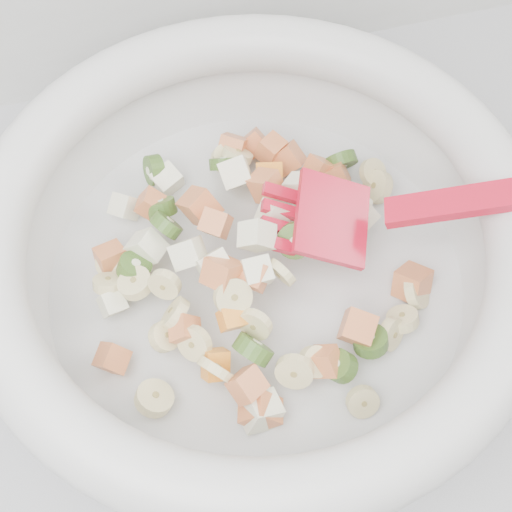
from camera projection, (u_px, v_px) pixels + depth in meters
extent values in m
cube|color=gray|center=(296.00, 460.00, 0.94)|extent=(2.00, 0.60, 0.90)
cylinder|color=silver|center=(256.00, 281.00, 0.56)|extent=(0.33, 0.33, 0.02)
torus|color=silver|center=(256.00, 228.00, 0.49)|extent=(0.40, 0.40, 0.05)
cylinder|color=beige|center=(294.00, 372.00, 0.48)|extent=(0.03, 0.03, 0.04)
cylinder|color=beige|center=(111.00, 264.00, 0.54)|extent=(0.03, 0.03, 0.02)
cylinder|color=beige|center=(314.00, 362.00, 0.49)|extent=(0.03, 0.03, 0.02)
cylinder|color=beige|center=(108.00, 283.00, 0.52)|extent=(0.03, 0.03, 0.02)
cylinder|color=beige|center=(175.00, 314.00, 0.50)|extent=(0.03, 0.03, 0.03)
cylinder|color=beige|center=(373.00, 173.00, 0.58)|extent=(0.03, 0.03, 0.02)
cylinder|color=beige|center=(391.00, 334.00, 0.51)|extent=(0.03, 0.03, 0.03)
cylinder|color=beige|center=(135.00, 283.00, 0.52)|extent=(0.03, 0.03, 0.02)
cylinder|color=beige|center=(216.00, 370.00, 0.48)|extent=(0.03, 0.03, 0.03)
cylinder|color=beige|center=(194.00, 343.00, 0.49)|extent=(0.03, 0.03, 0.03)
cylinder|color=beige|center=(363.00, 402.00, 0.49)|extent=(0.02, 0.02, 0.02)
cylinder|color=beige|center=(226.00, 158.00, 0.59)|extent=(0.03, 0.03, 0.02)
cylinder|color=beige|center=(233.00, 297.00, 0.49)|extent=(0.04, 0.03, 0.03)
cylinder|color=beige|center=(417.00, 291.00, 0.53)|extent=(0.03, 0.03, 0.03)
cylinder|color=beige|center=(164.00, 337.00, 0.50)|extent=(0.02, 0.03, 0.02)
cylinder|color=beige|center=(403.00, 319.00, 0.52)|extent=(0.03, 0.03, 0.02)
cylinder|color=beige|center=(229.00, 154.00, 0.59)|extent=(0.03, 0.03, 0.02)
cylinder|color=beige|center=(281.00, 272.00, 0.50)|extent=(0.02, 0.03, 0.03)
cylinder|color=beige|center=(255.00, 324.00, 0.49)|extent=(0.03, 0.02, 0.03)
cylinder|color=beige|center=(165.00, 284.00, 0.51)|extent=(0.03, 0.02, 0.03)
cylinder|color=beige|center=(325.00, 222.00, 0.54)|extent=(0.03, 0.03, 0.02)
cylinder|color=beige|center=(377.00, 187.00, 0.58)|extent=(0.02, 0.03, 0.03)
cylinder|color=beige|center=(154.00, 398.00, 0.48)|extent=(0.03, 0.03, 0.02)
cylinder|color=beige|center=(237.00, 155.00, 0.58)|extent=(0.03, 0.03, 0.03)
cube|color=#D06A41|center=(325.00, 361.00, 0.49)|extent=(0.03, 0.03, 0.03)
cube|color=#D06A41|center=(320.00, 171.00, 0.58)|extent=(0.03, 0.03, 0.03)
cube|color=#D06A41|center=(216.00, 223.00, 0.52)|extent=(0.03, 0.03, 0.03)
cube|color=#D06A41|center=(112.00, 358.00, 0.50)|extent=(0.03, 0.03, 0.03)
cube|color=#D06A41|center=(271.00, 149.00, 0.59)|extent=(0.03, 0.03, 0.03)
cube|color=#D06A41|center=(232.00, 148.00, 0.59)|extent=(0.03, 0.04, 0.03)
cube|color=#D06A41|center=(412.00, 283.00, 0.53)|extent=(0.03, 0.04, 0.03)
cube|color=#D06A41|center=(289.00, 158.00, 0.59)|extent=(0.03, 0.03, 0.03)
cube|color=#D06A41|center=(223.00, 273.00, 0.50)|extent=(0.04, 0.04, 0.03)
cube|color=#D06A41|center=(150.00, 204.00, 0.55)|extent=(0.03, 0.02, 0.03)
cube|color=#D06A41|center=(247.00, 385.00, 0.48)|extent=(0.03, 0.03, 0.03)
cube|color=#D06A41|center=(358.00, 328.00, 0.50)|extent=(0.03, 0.03, 0.03)
cube|color=#D06A41|center=(333.00, 178.00, 0.58)|extent=(0.03, 0.03, 0.04)
cube|color=#D06A41|center=(314.00, 229.00, 0.52)|extent=(0.03, 0.03, 0.02)
cube|color=#D06A41|center=(185.00, 330.00, 0.49)|extent=(0.03, 0.02, 0.03)
cube|color=#D06A41|center=(255.00, 276.00, 0.50)|extent=(0.03, 0.03, 0.02)
cube|color=#D06A41|center=(200.00, 207.00, 0.54)|extent=(0.04, 0.04, 0.04)
cube|color=#D06A41|center=(267.00, 187.00, 0.55)|extent=(0.03, 0.03, 0.03)
cube|color=#D06A41|center=(254.00, 143.00, 0.60)|extent=(0.03, 0.03, 0.03)
cube|color=#D06A41|center=(111.00, 260.00, 0.54)|extent=(0.03, 0.03, 0.03)
cube|color=#D06A41|center=(260.00, 411.00, 0.48)|extent=(0.04, 0.03, 0.03)
cylinder|color=#69AC39|center=(154.00, 170.00, 0.58)|extent=(0.02, 0.03, 0.04)
cylinder|color=#69AC39|center=(295.00, 240.00, 0.51)|extent=(0.04, 0.03, 0.03)
cylinder|color=#69AC39|center=(370.00, 341.00, 0.50)|extent=(0.04, 0.04, 0.02)
cylinder|color=#69AC39|center=(340.00, 366.00, 0.49)|extent=(0.03, 0.03, 0.02)
cylinder|color=#69AC39|center=(327.00, 197.00, 0.56)|extent=(0.04, 0.04, 0.03)
cylinder|color=#69AC39|center=(253.00, 349.00, 0.49)|extent=(0.03, 0.04, 0.04)
cylinder|color=#69AC39|center=(224.00, 164.00, 0.57)|extent=(0.03, 0.03, 0.03)
cylinder|color=#69AC39|center=(341.00, 161.00, 0.59)|extent=(0.03, 0.02, 0.03)
cylinder|color=#69AC39|center=(161.00, 208.00, 0.55)|extent=(0.03, 0.03, 0.03)
cylinder|color=#69AC39|center=(166.00, 225.00, 0.53)|extent=(0.03, 0.03, 0.03)
cylinder|color=#69AC39|center=(134.00, 268.00, 0.53)|extent=(0.03, 0.03, 0.03)
cube|color=#F1F2CD|center=(236.00, 173.00, 0.56)|extent=(0.03, 0.03, 0.03)
cube|color=#F1F2CD|center=(112.00, 303.00, 0.52)|extent=(0.02, 0.02, 0.02)
cube|color=#F1F2CD|center=(257.00, 236.00, 0.50)|extent=(0.03, 0.03, 0.03)
cube|color=#F1F2CD|center=(215.00, 267.00, 0.51)|extent=(0.03, 0.03, 0.03)
cube|color=#F1F2CD|center=(261.00, 411.00, 0.48)|extent=(0.03, 0.03, 0.03)
cube|color=#F1F2CD|center=(352.00, 206.00, 0.55)|extent=(0.03, 0.03, 0.03)
cube|color=#F1F2CD|center=(318.00, 222.00, 0.53)|extent=(0.04, 0.03, 0.03)
cube|color=#F1F2CD|center=(146.00, 247.00, 0.53)|extent=(0.04, 0.03, 0.03)
cube|color=#F1F2CD|center=(188.00, 253.00, 0.51)|extent=(0.03, 0.03, 0.03)
cube|color=#F1F2CD|center=(274.00, 215.00, 0.53)|extent=(0.03, 0.02, 0.03)
cube|color=#F1F2CD|center=(356.00, 212.00, 0.55)|extent=(0.04, 0.03, 0.04)
cube|color=#F1F2CD|center=(307.00, 202.00, 0.54)|extent=(0.02, 0.02, 0.02)
cube|color=#F1F2CD|center=(300.00, 187.00, 0.55)|extent=(0.03, 0.03, 0.03)
cube|color=#F1F2CD|center=(167.00, 180.00, 0.58)|extent=(0.03, 0.03, 0.03)
cube|color=#F1F2CD|center=(125.00, 207.00, 0.56)|extent=(0.03, 0.03, 0.03)
cube|color=#F1F2CD|center=(256.00, 272.00, 0.50)|extent=(0.02, 0.02, 0.02)
cube|color=#FFA82E|center=(216.00, 365.00, 0.49)|extent=(0.02, 0.02, 0.03)
cube|color=#FFA82E|center=(234.00, 318.00, 0.49)|extent=(0.02, 0.02, 0.02)
cube|color=#FFA82E|center=(269.00, 174.00, 0.57)|extent=(0.03, 0.02, 0.01)
cube|color=red|center=(332.00, 219.00, 0.51)|extent=(0.08, 0.08, 0.03)
cube|color=red|center=(281.00, 193.00, 0.53)|extent=(0.03, 0.02, 0.02)
cube|color=red|center=(280.00, 210.00, 0.52)|extent=(0.03, 0.02, 0.02)
cube|color=red|center=(279.00, 227.00, 0.51)|extent=(0.03, 0.02, 0.02)
cube|color=red|center=(278.00, 245.00, 0.51)|extent=(0.03, 0.02, 0.02)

